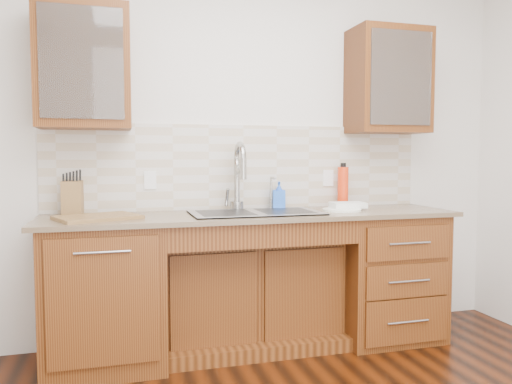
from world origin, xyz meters
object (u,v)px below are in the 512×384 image
object	(u,v)px
soap_bottle	(279,195)
plate	(342,210)
knife_block	(73,198)
water_bottle	(343,187)
cutting_board	(98,217)

from	to	relation	value
soap_bottle	plate	world-z (taller)	soap_bottle
knife_block	soap_bottle	bearing A→B (deg)	2.43
water_bottle	knife_block	size ratio (longest dim) A/B	1.36
soap_bottle	water_bottle	world-z (taller)	water_bottle
knife_block	plate	bearing A→B (deg)	-6.26
plate	cutting_board	xyz separation A→B (m)	(-1.59, -0.02, 0.00)
water_bottle	plate	xyz separation A→B (m)	(-0.13, -0.25, -0.14)
knife_block	water_bottle	bearing A→B (deg)	1.98
plate	knife_block	distance (m)	1.77
soap_bottle	cutting_board	size ratio (longest dim) A/B	0.42
water_bottle	soap_bottle	bearing A→B (deg)	178.36
plate	cutting_board	world-z (taller)	cutting_board
water_bottle	knife_block	world-z (taller)	water_bottle
soap_bottle	water_bottle	distance (m)	0.49
soap_bottle	water_bottle	size ratio (longest dim) A/B	0.66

